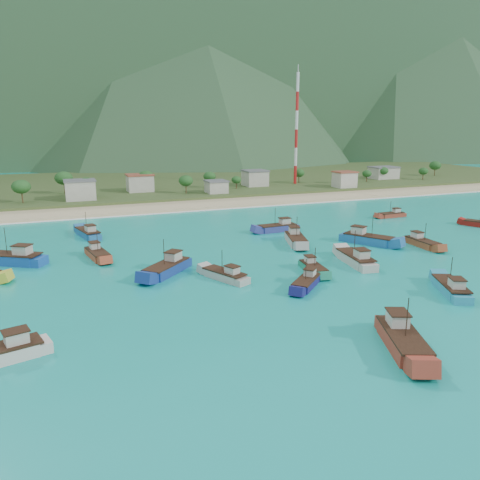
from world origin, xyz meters
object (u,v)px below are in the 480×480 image
object	(u,v)px
boat_3	(392,215)
boat_12	(296,240)
boat_19	(367,240)
boat_2	(356,260)
boat_7	(167,269)
boat_20	(422,243)
boat_21	(402,341)
boat_28	(225,276)
boat_14	(451,289)
boat_18	(313,269)
radio_tower	(296,129)
boat_1	(13,259)
boat_11	(88,234)
boat_13	(97,255)
boat_0	(307,283)
boat_27	(278,228)

from	to	relation	value
boat_3	boat_12	bearing A→B (deg)	111.44
boat_19	boat_2	bearing A→B (deg)	15.57
boat_7	boat_20	distance (m)	56.68
boat_21	boat_28	bearing A→B (deg)	-48.12
boat_14	boat_18	xyz separation A→B (m)	(-14.68, 17.92, -0.19)
radio_tower	boat_20	bearing A→B (deg)	-101.99
radio_tower	boat_19	bearing A→B (deg)	-108.40
boat_19	boat_14	bearing A→B (deg)	46.18
boat_1	boat_2	size ratio (longest dim) A/B	1.07
radio_tower	boat_11	distance (m)	111.11
boat_7	boat_21	xyz separation A→B (m)	(19.68, -38.91, 0.04)
boat_3	boat_18	distance (m)	60.17
boat_21	boat_7	bearing A→B (deg)	-40.56
boat_28	boat_13	bearing A→B (deg)	106.54
boat_20	boat_0	bearing A→B (deg)	23.49
radio_tower	boat_2	distance (m)	115.53
boat_2	boat_28	size ratio (longest dim) A/B	1.23
boat_14	boat_21	size ratio (longest dim) A/B	0.85
boat_14	boat_19	distance (m)	32.37
radio_tower	boat_11	xyz separation A→B (m)	(-88.90, -62.42, -23.36)
boat_1	boat_2	bearing A→B (deg)	-80.19
boat_7	boat_20	world-z (taller)	boat_7
boat_18	boat_21	distance (m)	30.61
boat_3	boat_1	bearing A→B (deg)	94.97
boat_27	boat_3	bearing A→B (deg)	-86.66
boat_18	boat_20	distance (m)	32.51
boat_2	boat_11	distance (m)	62.81
boat_7	boat_20	size ratio (longest dim) A/B	1.10
boat_1	boat_13	xyz separation A→B (m)	(15.55, -1.56, -0.32)
boat_20	boat_13	bearing A→B (deg)	-11.00
boat_2	boat_7	size ratio (longest dim) A/B	1.10
boat_12	radio_tower	bearing A→B (deg)	-100.46
boat_1	boat_2	distance (m)	66.05
radio_tower	boat_19	xyz separation A→B (m)	(-30.72, -92.36, -23.20)
boat_7	boat_21	bearing A→B (deg)	162.11
boat_3	boat_21	xyz separation A→B (m)	(-52.84, -67.03, 0.38)
boat_0	boat_28	size ratio (longest dim) A/B	0.86
boat_0	boat_19	distance (m)	33.74
boat_21	boat_13	bearing A→B (deg)	-37.89
boat_14	boat_27	distance (m)	50.71
boat_7	boat_11	distance (m)	36.59
boat_2	boat_14	xyz separation A→B (m)	(4.63, -19.06, -0.13)
boat_18	boat_19	xyz separation A→B (m)	(21.92, 13.63, 0.38)
boat_21	boat_27	bearing A→B (deg)	-79.97
boat_0	boat_12	world-z (taller)	boat_12
boat_28	boat_27	bearing A→B (deg)	26.00
boat_7	boat_19	bearing A→B (deg)	-128.80
boat_19	boat_28	distance (m)	40.17
boat_3	boat_7	distance (m)	77.78
boat_1	boat_19	xyz separation A→B (m)	(73.31, -11.75, -0.06)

